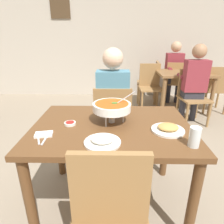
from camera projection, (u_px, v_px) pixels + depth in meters
The scene contains 22 objects.
ground_plane at pixel (112, 200), 1.81m from camera, with size 16.00×16.00×0.00m, color gray.
cafe_rear_partition at pixel (114, 32), 4.56m from camera, with size 10.00×0.10×3.00m, color #BCB2A3.
picture_frame_hung at pixel (60, 5), 4.32m from camera, with size 0.44×0.03×0.56m, color #4C3823.
dining_table_main at pixel (112, 138), 1.57m from camera, with size 1.23×0.88×0.77m.
chair_diner_main at pixel (113, 119), 2.30m from camera, with size 0.44×0.44×0.90m.
diner_main at pixel (113, 99), 2.25m from camera, with size 0.40×0.45×1.31m.
curry_bowl at pixel (112, 107), 1.53m from camera, with size 0.33×0.30×0.26m.
rice_plate at pixel (102, 141), 1.26m from camera, with size 0.24×0.24×0.06m.
appetizer_plate at pixel (168, 129), 1.43m from camera, with size 0.24×0.24×0.06m.
sauce_dish at pixel (70, 124), 1.53m from camera, with size 0.09×0.09×0.02m.
napkin_folded at pixel (44, 134), 1.37m from camera, with size 0.12×0.08×0.02m, color white.
fork_utensil at pixel (38, 138), 1.32m from camera, with size 0.01×0.17×0.01m, color silver.
spoon_utensil at pixel (46, 138), 1.32m from camera, with size 0.01×0.17×0.01m, color silver.
drink_glass at pixel (194, 138), 1.22m from camera, with size 0.07×0.07×0.13m.
dining_table_far at pixel (183, 79), 3.78m from camera, with size 1.00×0.80×0.77m.
chair_bg_left at pixel (175, 80), 4.27m from camera, with size 0.50×0.50×0.90m.
chair_bg_middle at pixel (192, 93), 3.32m from camera, with size 0.49×0.49×0.90m.
chair_bg_right at pixel (216, 87), 3.72m from camera, with size 0.48×0.48×0.90m.
chair_bg_corner at pixel (150, 84), 3.95m from camera, with size 0.45×0.45×0.90m.
chair_bg_window at pixel (152, 80), 4.34m from camera, with size 0.49×0.49×0.90m.
patron_bg_left at pixel (174, 69), 4.27m from camera, with size 0.40×0.45×1.31m.
patron_bg_middle at pixel (194, 80), 3.19m from camera, with size 0.40×0.45×1.31m.
Camera 1 is at (0.02, -1.39, 1.42)m, focal length 31.40 mm.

